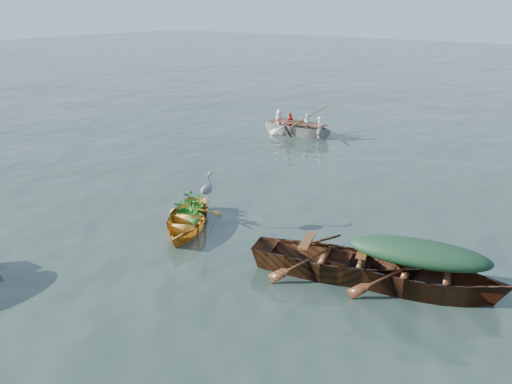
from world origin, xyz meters
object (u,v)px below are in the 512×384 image
green_tarp_boat (414,291)px  open_wooden_boat (333,276)px  heron (207,195)px  rowed_boat (298,135)px  yellow_dinghy (187,228)px

green_tarp_boat → open_wooden_boat: 1.69m
open_wooden_boat → heron: bearing=70.4°
open_wooden_boat → heron: size_ratio=5.37×
open_wooden_boat → rowed_boat: 12.01m
open_wooden_boat → green_tarp_boat: bearing=-91.5°
yellow_dinghy → open_wooden_boat: open_wooden_boat is taller
green_tarp_boat → rowed_boat: size_ratio=1.10×
heron → rowed_boat: bearing=79.0°
heron → open_wooden_boat: bearing=-32.4°
open_wooden_boat → rowed_boat: open_wooden_boat is taller
green_tarp_boat → heron: bearing=77.5°
yellow_dinghy → open_wooden_boat: bearing=-27.8°
open_wooden_boat → rowed_boat: (-6.82, 9.89, 0.00)m
yellow_dinghy → rowed_boat: size_ratio=0.76×
yellow_dinghy → green_tarp_boat: 5.88m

